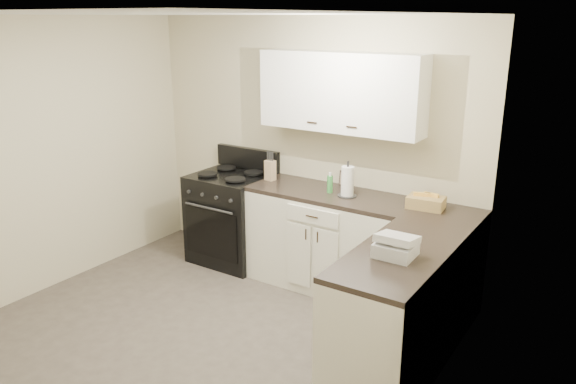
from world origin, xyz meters
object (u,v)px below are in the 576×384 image
Objects in this scene: wicker_basket at (426,202)px; countertop_grill at (395,250)px; paper_towel at (347,182)px; stove at (232,219)px; knife_block at (270,170)px.

countertop_grill is (0.18, -1.07, -0.00)m from wicker_basket.
paper_towel is at bearing 130.37° from countertop_grill.
paper_towel is at bearing 0.28° from stove.
stove is 2.11m from wicker_basket.
countertop_grill is (1.76, -1.05, -0.05)m from knife_block.
stove is 3.43× the size of paper_towel.
wicker_basket reaches higher than stove.
wicker_basket is 1.09m from countertop_grill.
countertop_grill is at bearing -24.11° from stove.
stove is at bearing -179.72° from paper_towel.
knife_block is at bearing 7.31° from stove.
knife_block is 0.66× the size of wicker_basket.
paper_towel reaches higher than stove.
wicker_basket is at bearing 5.80° from paper_towel.
wicker_basket is 1.17× the size of countertop_grill.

